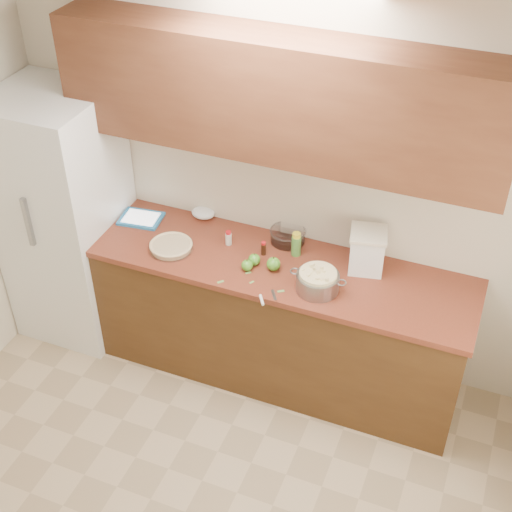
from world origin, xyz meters
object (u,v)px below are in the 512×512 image
at_px(pie, 171,246).
at_px(flour_canister, 367,250).
at_px(colander, 318,281).
at_px(tablet, 141,219).

bearing_deg(pie, flour_canister, 12.85).
distance_m(colander, flour_canister, 0.38).
xyz_separation_m(flour_canister, tablet, (-1.53, -0.05, -0.13)).
xyz_separation_m(pie, flour_canister, (1.19, 0.27, 0.11)).
relative_size(flour_canister, tablet, 0.90).
bearing_deg(flour_canister, colander, -124.60).
bearing_deg(pie, tablet, 147.16).
bearing_deg(tablet, colander, -17.84).
relative_size(pie, tablet, 0.95).
xyz_separation_m(pie, tablet, (-0.34, 0.22, -0.01)).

